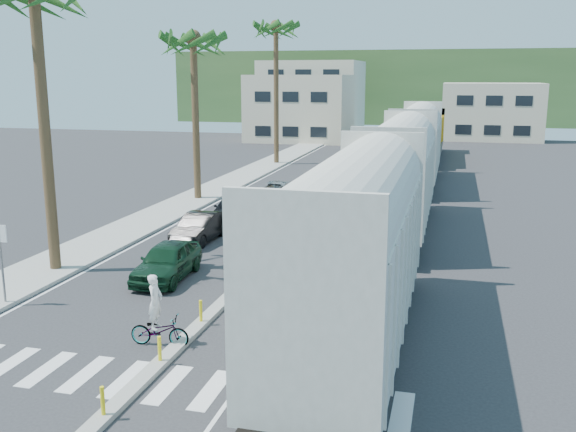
# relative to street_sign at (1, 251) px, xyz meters

# --- Properties ---
(ground) EXTENTS (140.00, 140.00, 0.00)m
(ground) POSITION_rel_street_sign_xyz_m (7.30, -2.00, -1.97)
(ground) COLOR #28282B
(ground) RESTS_ON ground
(sidewalk) EXTENTS (3.00, 90.00, 0.15)m
(sidewalk) POSITION_rel_street_sign_xyz_m (-1.20, 23.00, -1.90)
(sidewalk) COLOR gray
(sidewalk) RESTS_ON ground
(rails) EXTENTS (1.56, 100.00, 0.06)m
(rails) POSITION_rel_street_sign_xyz_m (12.30, 26.00, -1.94)
(rails) COLOR black
(rails) RESTS_ON ground
(median) EXTENTS (0.45, 60.00, 0.85)m
(median) POSITION_rel_street_sign_xyz_m (7.30, 17.96, -1.88)
(median) COLOR gray
(median) RESTS_ON ground
(crosswalk) EXTENTS (14.00, 2.20, 0.01)m
(crosswalk) POSITION_rel_street_sign_xyz_m (7.30, -4.00, -1.97)
(crosswalk) COLOR silver
(crosswalk) RESTS_ON ground
(lane_markings) EXTENTS (9.42, 90.00, 0.01)m
(lane_markings) POSITION_rel_street_sign_xyz_m (5.15, 23.00, -1.97)
(lane_markings) COLOR silver
(lane_markings) RESTS_ON ground
(freight_train) EXTENTS (3.00, 60.94, 5.85)m
(freight_train) POSITION_rel_street_sign_xyz_m (12.30, 20.01, 0.93)
(freight_train) COLOR #B9B6A9
(freight_train) RESTS_ON ground
(palm_trees) EXTENTS (3.50, 37.20, 13.75)m
(palm_trees) POSITION_rel_street_sign_xyz_m (-0.80, 20.70, 8.84)
(palm_trees) COLOR brown
(palm_trees) RESTS_ON ground
(street_sign) EXTENTS (0.60, 0.08, 3.00)m
(street_sign) POSITION_rel_street_sign_xyz_m (0.00, 0.00, 0.00)
(street_sign) COLOR slate
(street_sign) RESTS_ON ground
(buildings) EXTENTS (38.00, 27.00, 10.00)m
(buildings) POSITION_rel_street_sign_xyz_m (0.89, 69.66, 2.39)
(buildings) COLOR beige
(buildings) RESTS_ON ground
(hillside) EXTENTS (80.00, 20.00, 12.00)m
(hillside) POSITION_rel_street_sign_xyz_m (7.30, 98.00, 4.03)
(hillside) COLOR #385628
(hillside) RESTS_ON ground
(car_lead) EXTENTS (2.16, 4.48, 1.47)m
(car_lead) POSITION_rel_street_sign_xyz_m (4.18, 4.21, -1.24)
(car_lead) COLOR #10301C
(car_lead) RESTS_ON ground
(car_second) EXTENTS (1.68, 4.25, 1.37)m
(car_second) POSITION_rel_street_sign_xyz_m (3.18, 10.03, -1.28)
(car_second) COLOR black
(car_second) RESTS_ON ground
(car_third) EXTENTS (2.99, 5.44, 1.47)m
(car_third) POSITION_rel_street_sign_xyz_m (3.51, 14.27, -1.24)
(car_third) COLOR black
(car_third) RESTS_ON ground
(car_rear) EXTENTS (2.86, 5.18, 1.36)m
(car_rear) POSITION_rel_street_sign_xyz_m (4.23, 20.02, -1.29)
(car_rear) COLOR #A5A8AA
(car_rear) RESTS_ON ground
(cyclist) EXTENTS (0.84, 1.87, 2.20)m
(cyclist) POSITION_rel_street_sign_xyz_m (6.69, -1.78, -1.27)
(cyclist) COLOR #9EA0A5
(cyclist) RESTS_ON ground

